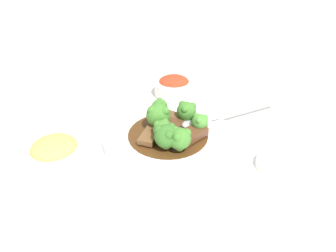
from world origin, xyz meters
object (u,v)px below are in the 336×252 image
(beef_strip_3, at_px, (150,136))
(beef_strip_2, at_px, (172,117))
(broccoli_floret_2, at_px, (158,114))
(sauce_dish, at_px, (276,164))
(main_plate, at_px, (168,136))
(beef_strip_0, at_px, (192,135))
(broccoli_floret_3, at_px, (186,111))
(serving_spoon, at_px, (205,120))
(side_bowl_kimchi, at_px, (174,86))
(broccoli_floret_1, at_px, (164,129))
(broccoli_floret_0, at_px, (180,138))
(beef_strip_1, at_px, (173,127))
(broccoli_floret_6, at_px, (200,122))
(broccoli_floret_5, at_px, (160,107))
(broccoli_floret_4, at_px, (166,136))
(side_bowl_appetizer, at_px, (56,155))

(beef_strip_3, bearing_deg, beef_strip_2, 166.76)
(broccoli_floret_2, distance_m, sauce_dish, 0.23)
(main_plate, xyz_separation_m, beef_strip_0, (0.00, 0.05, 0.02))
(broccoli_floret_2, distance_m, broccoli_floret_3, 0.06)
(serving_spoon, relative_size, side_bowl_kimchi, 2.11)
(side_bowl_kimchi, height_order, sauce_dish, side_bowl_kimchi)
(beef_strip_2, height_order, broccoli_floret_1, broccoli_floret_1)
(sauce_dish, bearing_deg, broccoli_floret_0, -78.68)
(broccoli_floret_1, relative_size, broccoli_floret_2, 0.78)
(beef_strip_1, xyz_separation_m, beef_strip_2, (-0.03, -0.01, -0.00))
(broccoli_floret_3, distance_m, broccoli_floret_6, 0.04)
(main_plate, xyz_separation_m, broccoli_floret_1, (0.03, 0.00, 0.03))
(broccoli_floret_2, relative_size, broccoli_floret_6, 1.44)
(beef_strip_0, relative_size, beef_strip_2, 1.08)
(beef_strip_3, bearing_deg, side_bowl_kimchi, -173.04)
(broccoli_floret_6, height_order, sauce_dish, broccoli_floret_6)
(broccoli_floret_1, relative_size, serving_spoon, 0.21)
(broccoli_floret_1, height_order, broccoli_floret_6, broccoli_floret_1)
(broccoli_floret_1, bearing_deg, beef_strip_0, 114.62)
(beef_strip_2, relative_size, side_bowl_kimchi, 0.67)
(main_plate, distance_m, beef_strip_0, 0.05)
(broccoli_floret_0, xyz_separation_m, broccoli_floret_2, (-0.05, -0.06, 0.01))
(beef_strip_2, relative_size, broccoli_floret_2, 1.14)
(beef_strip_1, relative_size, sauce_dish, 0.67)
(beef_strip_2, relative_size, broccoli_floret_3, 1.37)
(beef_strip_3, height_order, side_bowl_kimchi, side_bowl_kimchi)
(beef_strip_0, height_order, broccoli_floret_2, broccoli_floret_2)
(broccoli_floret_5, relative_size, sauce_dish, 0.61)
(beef_strip_2, xyz_separation_m, serving_spoon, (-0.02, 0.07, -0.00))
(sauce_dish, bearing_deg, main_plate, -92.34)
(broccoli_floret_6, bearing_deg, sauce_dish, 77.33)
(beef_strip_1, bearing_deg, beef_strip_2, -157.36)
(broccoli_floret_1, distance_m, broccoli_floret_5, 0.08)
(broccoli_floret_2, height_order, broccoli_floret_5, broccoli_floret_2)
(main_plate, xyz_separation_m, broccoli_floret_2, (-0.01, -0.02, 0.04))
(broccoli_floret_4, height_order, sauce_dish, broccoli_floret_4)
(beef_strip_3, height_order, broccoli_floret_3, broccoli_floret_3)
(broccoli_floret_3, relative_size, broccoli_floret_6, 1.20)
(broccoli_floret_0, distance_m, broccoli_floret_1, 0.04)
(main_plate, distance_m, beef_strip_2, 0.05)
(broccoli_floret_1, bearing_deg, beef_strip_3, -84.18)
(beef_strip_2, height_order, broccoli_floret_2, broccoli_floret_2)
(beef_strip_2, distance_m, broccoli_floret_3, 0.04)
(side_bowl_kimchi, height_order, side_bowl_appetizer, side_bowl_appetizer)
(main_plate, height_order, serving_spoon, serving_spoon)
(beef_strip_3, relative_size, broccoli_floret_6, 1.49)
(beef_strip_3, relative_size, broccoli_floret_2, 1.03)
(beef_strip_0, height_order, broccoli_floret_3, broccoli_floret_3)
(beef_strip_2, xyz_separation_m, beef_strip_3, (0.07, -0.02, -0.00))
(broccoli_floret_1, xyz_separation_m, sauce_dish, (-0.02, 0.21, -0.04))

